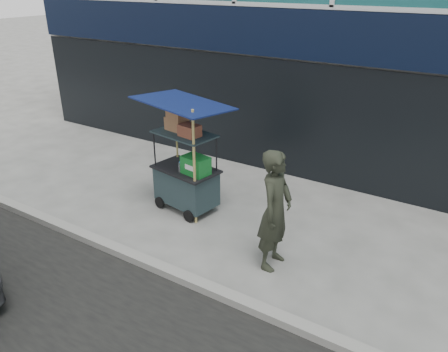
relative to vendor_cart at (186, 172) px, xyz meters
The scene contains 4 objects.
ground 2.31m from the vendor_cart, 44.50° to the right, with size 80.00×80.00×0.00m, color #5F605B.
curb 2.43m from the vendor_cart, 48.00° to the right, with size 80.00×0.18×0.12m, color gray.
vendor_cart is the anchor object (origin of this frame).
vendor_man 2.20m from the vendor_cart, 18.38° to the right, with size 0.66×0.43×1.81m, color #25291E.
Camera 1 is at (2.77, -4.08, 3.92)m, focal length 35.00 mm.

